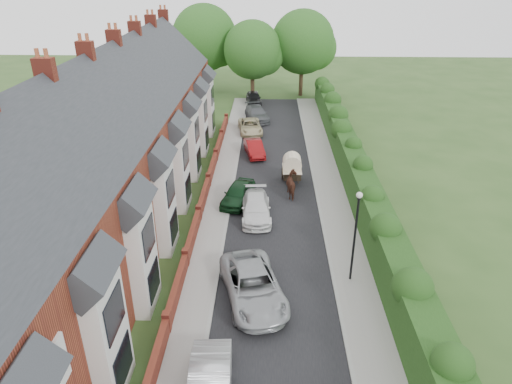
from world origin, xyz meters
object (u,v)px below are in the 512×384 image
(car_silver_b, at_px, (253,286))
(car_black, at_px, (254,98))
(car_beige, at_px, (250,126))
(horse_cart, at_px, (292,166))
(car_white, at_px, (256,208))
(car_green, at_px, (238,193))
(car_grey, at_px, (257,113))
(horse, at_px, (293,185))
(car_red, at_px, (254,148))
(lamppost, at_px, (356,226))

(car_silver_b, distance_m, car_black, 35.51)
(car_beige, bearing_deg, horse_cart, -80.68)
(car_white, bearing_deg, car_green, 119.14)
(car_grey, relative_size, horse_cart, 1.51)
(car_green, distance_m, horse, 3.99)
(car_silver_b, bearing_deg, car_grey, 76.47)
(car_white, xyz_separation_m, car_grey, (-0.53, 20.96, 0.04))
(car_silver_b, height_order, car_red, car_silver_b)
(horse, bearing_deg, car_grey, -89.77)
(car_green, xyz_separation_m, car_red, (0.83, 8.88, -0.06))
(car_white, xyz_separation_m, car_black, (-1.08, 27.30, 0.04))
(car_white, height_order, car_red, car_white)
(horse, bearing_deg, car_red, -78.40)
(car_grey, bearing_deg, horse, -94.12)
(car_red, relative_size, horse_cart, 1.19)
(car_silver_b, bearing_deg, car_beige, 77.90)
(car_silver_b, xyz_separation_m, car_grey, (-0.63, 29.15, -0.08))
(car_silver_b, distance_m, horse, 11.57)
(car_white, distance_m, car_grey, 20.97)
(car_grey, bearing_deg, car_beige, -111.18)
(car_white, bearing_deg, car_black, 88.56)
(lamppost, height_order, horse, lamppost)
(lamppost, height_order, car_grey, lamppost)
(car_green, bearing_deg, car_silver_b, -67.87)
(lamppost, relative_size, car_green, 1.26)
(horse, bearing_deg, car_beige, -84.77)
(car_grey, bearing_deg, horse_cart, -92.77)
(car_grey, xyz_separation_m, horse_cart, (3.06, -15.64, 0.63))
(car_silver_b, height_order, car_beige, car_silver_b)
(car_white, relative_size, horse, 2.24)
(lamppost, xyz_separation_m, car_black, (-6.19, 33.90, -2.59))
(car_green, height_order, horse, horse)
(lamppost, distance_m, car_silver_b, 5.82)
(car_grey, bearing_deg, car_black, 81.15)
(car_white, relative_size, car_beige, 1.00)
(car_silver_b, height_order, car_green, car_silver_b)
(car_red, distance_m, car_black, 16.43)
(car_silver_b, relative_size, horse_cart, 1.74)
(car_silver_b, relative_size, horse, 2.75)
(car_red, relative_size, horse, 1.89)
(car_silver_b, relative_size, car_black, 1.35)
(car_green, relative_size, horse_cart, 1.26)
(car_black, distance_m, horse_cart, 22.28)
(car_beige, bearing_deg, car_black, 82.01)
(lamppost, xyz_separation_m, car_grey, (-5.63, 27.56, -2.59))
(car_green, xyz_separation_m, car_beige, (0.23, 14.80, -0.06))
(lamppost, relative_size, car_white, 1.13)
(lamppost, relative_size, horse_cart, 1.60)
(car_silver_b, height_order, car_grey, car_silver_b)
(car_grey, relative_size, car_black, 1.17)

